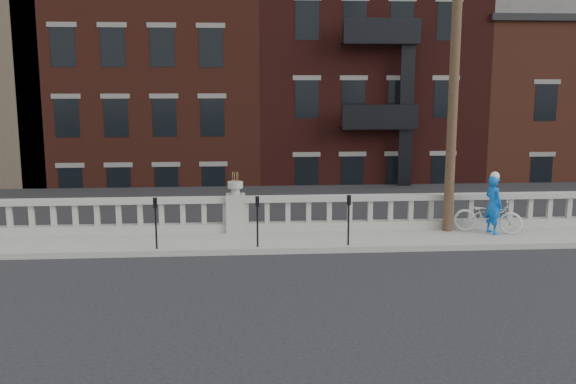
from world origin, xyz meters
The scene contains 11 objects.
ground centered at (0.00, 0.00, 0.00)m, with size 120.00×120.00×0.00m, color black.
sidewalk centered at (0.00, 3.00, 0.07)m, with size 32.00×2.20×0.15m, color gray.
balustrade centered at (0.00, 3.95, 0.64)m, with size 28.00×0.34×1.03m.
planter_pedestal centered at (0.00, 3.95, 0.83)m, with size 0.55×0.55×1.76m.
lower_level centered at (0.56, 23.04, 2.63)m, with size 80.00×44.00×20.80m.
utility_pole centered at (6.20, 3.60, 5.24)m, with size 1.60×0.28×10.00m.
parking_meter_a centered at (-2.06, 2.15, 1.00)m, with size 0.10×0.09×1.36m.
parking_meter_b centered at (0.58, 2.15, 1.00)m, with size 0.10×0.09×1.36m.
parking_meter_c centered at (3.01, 2.15, 1.00)m, with size 0.10×0.09×1.36m.
bicycle centered at (7.27, 3.28, 0.65)m, with size 0.67×1.91×1.00m, color silver.
cyclist centered at (7.36, 3.16, 0.99)m, with size 0.62×0.40×1.69m, color blue.
Camera 1 is at (0.16, -14.35, 4.52)m, focal length 40.00 mm.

